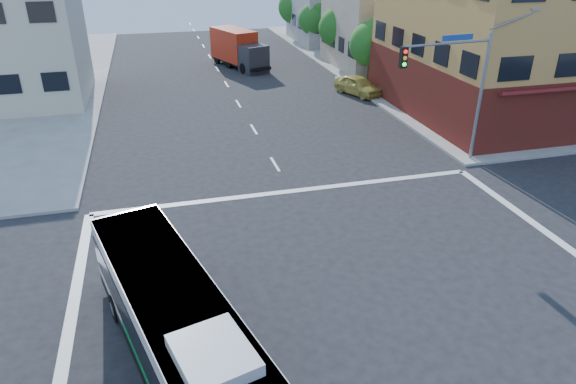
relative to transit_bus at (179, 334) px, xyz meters
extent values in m
plane|color=black|center=(6.07, 1.27, -1.55)|extent=(120.00, 120.00, 0.00)
cube|color=gray|center=(41.07, 36.27, -1.47)|extent=(50.00, 50.00, 0.15)
cube|color=#BF8844|center=(26.07, 19.77, 5.45)|extent=(18.00, 15.00, 14.00)
cube|color=#5C1615|center=(26.07, 19.77, 0.45)|extent=(18.09, 15.08, 4.00)
cube|color=#C3AD95|center=(23.07, 35.27, 2.95)|extent=(12.00, 10.00, 9.00)
cylinder|color=gray|center=(16.87, 12.07, 1.95)|extent=(0.18, 0.18, 7.00)
cylinder|color=gray|center=(14.37, 11.82, 5.05)|extent=(5.01, 0.62, 0.12)
cube|color=black|center=(11.87, 11.57, 4.55)|extent=(0.32, 0.30, 1.00)
sphere|color=#FF0C0C|center=(11.87, 11.40, 4.85)|extent=(0.20, 0.20, 0.20)
sphere|color=yellow|center=(11.87, 11.40, 4.55)|extent=(0.20, 0.20, 0.20)
sphere|color=#19FF33|center=(11.87, 11.40, 4.25)|extent=(0.20, 0.20, 0.20)
cube|color=navy|center=(14.87, 11.87, 5.30)|extent=(1.80, 0.22, 0.28)
cube|color=gray|center=(19.37, 12.32, 6.45)|extent=(0.50, 0.22, 0.14)
cylinder|color=#372314|center=(17.87, 29.27, -0.58)|extent=(0.28, 0.28, 1.92)
sphere|color=#185117|center=(17.87, 29.27, 1.82)|extent=(3.60, 3.60, 3.60)
sphere|color=#185117|center=(18.27, 28.97, 2.72)|extent=(2.52, 2.52, 2.52)
cylinder|color=#372314|center=(17.87, 37.27, -0.55)|extent=(0.28, 0.28, 1.99)
sphere|color=#185117|center=(17.87, 37.27, 1.97)|extent=(3.80, 3.80, 3.80)
sphere|color=#185117|center=(18.27, 36.97, 2.92)|extent=(2.66, 2.66, 2.66)
cylinder|color=#372314|center=(17.87, 45.27, -0.60)|extent=(0.28, 0.28, 1.89)
sphere|color=#185117|center=(17.87, 45.27, 1.70)|extent=(3.40, 3.40, 3.40)
sphere|color=#185117|center=(18.27, 44.97, 2.55)|extent=(2.38, 2.38, 2.38)
cylinder|color=#372314|center=(17.87, 53.27, -0.53)|extent=(0.28, 0.28, 2.03)
sphere|color=#185117|center=(17.87, 53.27, 2.08)|extent=(4.00, 4.00, 4.00)
cube|color=black|center=(0.00, 0.02, -1.06)|extent=(5.01, 10.91, 0.40)
cube|color=silver|center=(0.00, 0.02, 0.03)|extent=(4.99, 10.88, 2.53)
cube|color=black|center=(0.00, 0.02, 0.19)|extent=(4.95, 10.59, 1.11)
cube|color=black|center=(-1.39, 5.11, 0.10)|extent=(2.03, 0.60, 1.20)
cube|color=#E5590C|center=(-1.40, 5.14, 0.99)|extent=(1.65, 0.49, 0.25)
cube|color=silver|center=(0.00, 0.02, 1.24)|extent=(4.89, 10.67, 0.11)
cube|color=silver|center=(0.70, -2.55, 1.46)|extent=(2.04, 2.30, 0.32)
cube|color=#04682D|center=(-0.99, -0.71, -0.61)|extent=(1.30, 4.72, 0.25)
cube|color=#04682D|center=(1.22, -0.11, -0.61)|extent=(1.30, 4.72, 0.25)
cylinder|color=black|center=(-1.93, 3.03, -1.08)|extent=(0.50, 0.96, 0.92)
cylinder|color=#99999E|center=(-2.05, 3.00, -1.08)|extent=(0.16, 0.46, 0.46)
cylinder|color=black|center=(0.12, 3.59, -1.08)|extent=(0.50, 0.96, 0.92)
cylinder|color=#99999E|center=(0.24, 3.62, -1.08)|extent=(0.16, 0.46, 0.46)
cube|color=#25252A|center=(9.19, 35.88, -0.30)|extent=(2.80, 2.75, 2.50)
cube|color=black|center=(9.51, 35.03, 0.08)|extent=(1.92, 0.77, 0.96)
cube|color=#AE250F|center=(7.93, 39.31, 0.47)|extent=(4.02, 5.84, 2.88)
cube|color=black|center=(8.33, 38.22, -1.02)|extent=(4.64, 7.94, 0.29)
cylinder|color=black|center=(8.18, 35.71, -1.07)|extent=(0.58, 0.99, 0.96)
cylinder|color=black|center=(10.07, 36.41, -1.07)|extent=(0.58, 0.99, 0.96)
cylinder|color=black|center=(7.21, 38.33, -1.07)|extent=(0.58, 0.99, 0.96)
cylinder|color=black|center=(9.10, 39.02, -1.07)|extent=(0.58, 0.99, 0.96)
cylinder|color=black|center=(6.38, 40.58, -1.07)|extent=(0.58, 0.99, 0.96)
cylinder|color=black|center=(8.27, 41.28, -1.07)|extent=(0.58, 0.99, 0.96)
imported|color=gold|center=(15.78, 26.39, -0.80)|extent=(3.23, 4.75, 1.50)
camera|label=1|loc=(0.12, -11.23, 9.70)|focal=32.00mm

